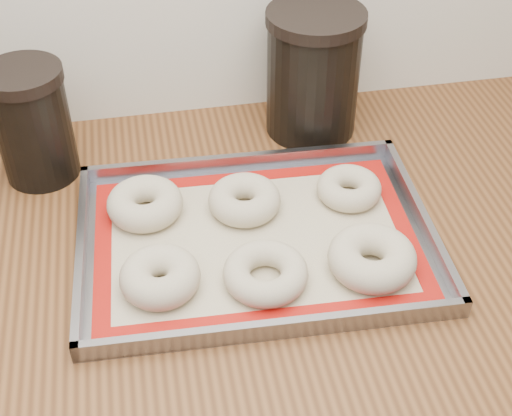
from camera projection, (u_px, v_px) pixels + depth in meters
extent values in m
cube|color=brown|center=(74.00, 271.00, 0.93)|extent=(3.06, 0.68, 0.04)
cube|color=gray|center=(256.00, 241.00, 0.94)|extent=(0.47, 0.35, 0.00)
cube|color=gray|center=(240.00, 162.00, 1.05)|extent=(0.46, 0.03, 0.02)
cube|color=gray|center=(276.00, 329.00, 0.81)|extent=(0.46, 0.03, 0.02)
cube|color=gray|center=(81.00, 252.00, 0.91)|extent=(0.02, 0.33, 0.02)
cube|color=gray|center=(422.00, 218.00, 0.96)|extent=(0.02, 0.33, 0.02)
cube|color=#C6B793|center=(256.00, 240.00, 0.94)|extent=(0.43, 0.31, 0.00)
cube|color=#AC120B|center=(243.00, 177.00, 1.04)|extent=(0.42, 0.04, 0.00)
cube|color=#AC120B|center=(273.00, 316.00, 0.84)|extent=(0.42, 0.04, 0.00)
cube|color=#AC120B|center=(103.00, 255.00, 0.91)|extent=(0.03, 0.25, 0.00)
cube|color=#AC120B|center=(402.00, 224.00, 0.96)|extent=(0.03, 0.25, 0.00)
torus|color=beige|center=(160.00, 277.00, 0.86)|extent=(0.11, 0.11, 0.04)
torus|color=beige|center=(266.00, 273.00, 0.87)|extent=(0.14, 0.14, 0.03)
torus|color=beige|center=(372.00, 258.00, 0.88)|extent=(0.12, 0.12, 0.04)
torus|color=beige|center=(145.00, 203.00, 0.96)|extent=(0.13, 0.13, 0.04)
torus|color=beige|center=(244.00, 200.00, 0.97)|extent=(0.10, 0.10, 0.04)
torus|color=beige|center=(349.00, 188.00, 0.99)|extent=(0.11, 0.11, 0.03)
cylinder|color=black|center=(34.00, 129.00, 1.01)|extent=(0.11, 0.11, 0.15)
cylinder|color=black|center=(21.00, 75.00, 0.95)|extent=(0.11, 0.11, 0.02)
cylinder|color=black|center=(313.00, 78.00, 1.09)|extent=(0.14, 0.14, 0.18)
cylinder|color=black|center=(316.00, 18.00, 1.02)|extent=(0.15, 0.15, 0.02)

